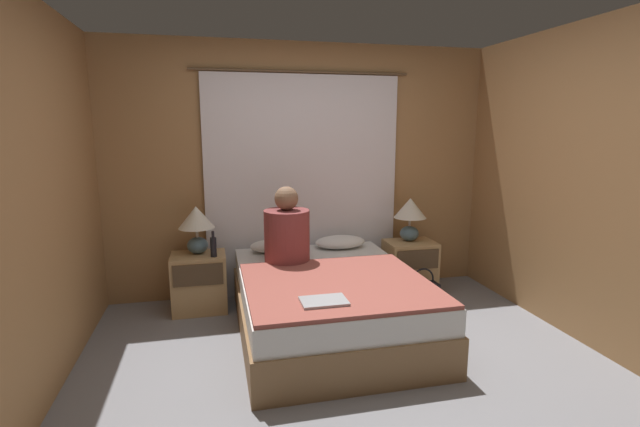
{
  "coord_description": "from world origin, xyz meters",
  "views": [
    {
      "loc": [
        -0.89,
        -2.78,
        1.7
      ],
      "look_at": [
        0.0,
        1.03,
        0.96
      ],
      "focal_mm": 26.0,
      "sensor_mm": 36.0,
      "label": 1
    }
  ],
  "objects_px": {
    "person_left_in_bed": "(287,233)",
    "beer_bottle_on_left_stand": "(213,246)",
    "bed": "(328,303)",
    "pillow_right": "(340,242)",
    "lamp_left": "(196,223)",
    "pillow_left": "(277,246)",
    "nightstand_left": "(199,282)",
    "laptop_on_bed": "(324,301)",
    "lamp_right": "(410,213)",
    "nightstand_right": "(410,267)",
    "handbag_on_floor": "(422,293)"
  },
  "relations": [
    {
      "from": "person_left_in_bed",
      "to": "beer_bottle_on_left_stand",
      "type": "xyz_separation_m",
      "value": [
        -0.63,
        0.23,
        -0.14
      ]
    },
    {
      "from": "bed",
      "to": "pillow_right",
      "type": "distance_m",
      "value": 0.89
    },
    {
      "from": "lamp_left",
      "to": "pillow_left",
      "type": "xyz_separation_m",
      "value": [
        0.73,
        0.01,
        -0.26
      ]
    },
    {
      "from": "nightstand_left",
      "to": "laptop_on_bed",
      "type": "bearing_deg",
      "value": -58.59
    },
    {
      "from": "pillow_right",
      "to": "person_left_in_bed",
      "type": "height_order",
      "value": "person_left_in_bed"
    },
    {
      "from": "pillow_left",
      "to": "pillow_right",
      "type": "relative_size",
      "value": 1.0
    },
    {
      "from": "pillow_left",
      "to": "nightstand_left",
      "type": "bearing_deg",
      "value": -176.08
    },
    {
      "from": "lamp_right",
      "to": "bed",
      "type": "bearing_deg",
      "value": -144.04
    },
    {
      "from": "pillow_right",
      "to": "beer_bottle_on_left_stand",
      "type": "height_order",
      "value": "beer_bottle_on_left_stand"
    },
    {
      "from": "nightstand_left",
      "to": "person_left_in_bed",
      "type": "relative_size",
      "value": 0.79
    },
    {
      "from": "nightstand_right",
      "to": "laptop_on_bed",
      "type": "relative_size",
      "value": 1.74
    },
    {
      "from": "lamp_left",
      "to": "bed",
      "type": "bearing_deg",
      "value": -35.96
    },
    {
      "from": "nightstand_right",
      "to": "person_left_in_bed",
      "type": "height_order",
      "value": "person_left_in_bed"
    },
    {
      "from": "person_left_in_bed",
      "to": "laptop_on_bed",
      "type": "xyz_separation_m",
      "value": [
        0.08,
        -1.06,
        -0.23
      ]
    },
    {
      "from": "pillow_left",
      "to": "pillow_right",
      "type": "distance_m",
      "value": 0.63
    },
    {
      "from": "bed",
      "to": "person_left_in_bed",
      "type": "xyz_separation_m",
      "value": [
        -0.28,
        0.38,
        0.53
      ]
    },
    {
      "from": "pillow_left",
      "to": "beer_bottle_on_left_stand",
      "type": "height_order",
      "value": "beer_bottle_on_left_stand"
    },
    {
      "from": "lamp_left",
      "to": "handbag_on_floor",
      "type": "bearing_deg",
      "value": -10.07
    },
    {
      "from": "lamp_left",
      "to": "beer_bottle_on_left_stand",
      "type": "height_order",
      "value": "lamp_left"
    },
    {
      "from": "nightstand_right",
      "to": "pillow_left",
      "type": "height_order",
      "value": "pillow_left"
    },
    {
      "from": "beer_bottle_on_left_stand",
      "to": "handbag_on_floor",
      "type": "height_order",
      "value": "beer_bottle_on_left_stand"
    },
    {
      "from": "nightstand_left",
      "to": "pillow_right",
      "type": "xyz_separation_m",
      "value": [
        1.37,
        0.05,
        0.29
      ]
    },
    {
      "from": "pillow_left",
      "to": "laptop_on_bed",
      "type": "bearing_deg",
      "value": -85.31
    },
    {
      "from": "lamp_right",
      "to": "pillow_left",
      "type": "bearing_deg",
      "value": 179.6
    },
    {
      "from": "bed",
      "to": "lamp_left",
      "type": "relative_size",
      "value": 4.39
    },
    {
      "from": "lamp_right",
      "to": "person_left_in_bed",
      "type": "distance_m",
      "value": 1.38
    },
    {
      "from": "nightstand_left",
      "to": "nightstand_right",
      "type": "bearing_deg",
      "value": 0.0
    },
    {
      "from": "pillow_right",
      "to": "beer_bottle_on_left_stand",
      "type": "bearing_deg",
      "value": -172.68
    },
    {
      "from": "nightstand_right",
      "to": "person_left_in_bed",
      "type": "bearing_deg",
      "value": -165.71
    },
    {
      "from": "nightstand_right",
      "to": "beer_bottle_on_left_stand",
      "type": "xyz_separation_m",
      "value": [
        -1.96,
        -0.11,
        0.36
      ]
    },
    {
      "from": "handbag_on_floor",
      "to": "lamp_right",
      "type": "bearing_deg",
      "value": 88.56
    },
    {
      "from": "lamp_left",
      "to": "beer_bottle_on_left_stand",
      "type": "relative_size",
      "value": 1.86
    },
    {
      "from": "nightstand_right",
      "to": "lamp_left",
      "type": "bearing_deg",
      "value": 178.89
    },
    {
      "from": "bed",
      "to": "handbag_on_floor",
      "type": "bearing_deg",
      "value": 20.57
    },
    {
      "from": "nightstand_left",
      "to": "laptop_on_bed",
      "type": "relative_size",
      "value": 1.74
    },
    {
      "from": "nightstand_right",
      "to": "person_left_in_bed",
      "type": "distance_m",
      "value": 1.46
    },
    {
      "from": "nightstand_right",
      "to": "pillow_right",
      "type": "height_order",
      "value": "pillow_right"
    },
    {
      "from": "laptop_on_bed",
      "to": "nightstand_right",
      "type": "bearing_deg",
      "value": 48.13
    },
    {
      "from": "nightstand_left",
      "to": "lamp_right",
      "type": "relative_size",
      "value": 1.22
    },
    {
      "from": "lamp_right",
      "to": "pillow_left",
      "type": "relative_size",
      "value": 0.88
    },
    {
      "from": "nightstand_left",
      "to": "handbag_on_floor",
      "type": "height_order",
      "value": "nightstand_left"
    },
    {
      "from": "handbag_on_floor",
      "to": "pillow_right",
      "type": "bearing_deg",
      "value": 152.24
    },
    {
      "from": "beer_bottle_on_left_stand",
      "to": "handbag_on_floor",
      "type": "distance_m",
      "value": 2.03
    },
    {
      "from": "bed",
      "to": "nightstand_left",
      "type": "xyz_separation_m",
      "value": [
        -1.05,
        0.72,
        0.02
      ]
    },
    {
      "from": "nightstand_left",
      "to": "nightstand_right",
      "type": "xyz_separation_m",
      "value": [
        2.1,
        0.0,
        0.0
      ]
    },
    {
      "from": "nightstand_left",
      "to": "pillow_right",
      "type": "height_order",
      "value": "pillow_right"
    },
    {
      "from": "bed",
      "to": "person_left_in_bed",
      "type": "height_order",
      "value": "person_left_in_bed"
    },
    {
      "from": "lamp_right",
      "to": "pillow_left",
      "type": "height_order",
      "value": "lamp_right"
    },
    {
      "from": "lamp_right",
      "to": "beer_bottle_on_left_stand",
      "type": "relative_size",
      "value": 1.86
    },
    {
      "from": "person_left_in_bed",
      "to": "beer_bottle_on_left_stand",
      "type": "distance_m",
      "value": 0.69
    }
  ]
}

